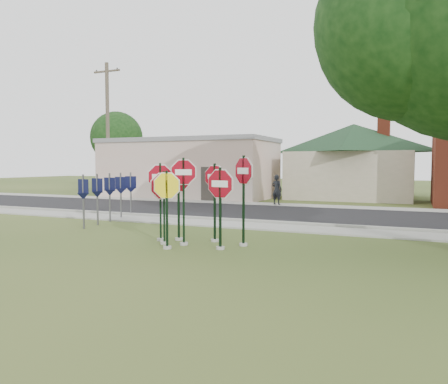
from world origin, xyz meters
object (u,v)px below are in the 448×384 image
at_px(pedestrian, 277,190).
at_px(utility_pole_near, 108,128).
at_px(stop_sign_center, 184,189).
at_px(stop_sign_yellow, 167,200).
at_px(stop_sign_left, 164,198).

bearing_deg(pedestrian, utility_pole_near, 8.77).
height_order(stop_sign_center, pedestrian, stop_sign_center).
relative_size(stop_sign_yellow, utility_pole_near, 0.24).
bearing_deg(stop_sign_yellow, stop_sign_center, 77.26).
height_order(stop_sign_center, stop_sign_left, stop_sign_center).
relative_size(stop_sign_left, pedestrian, 1.33).
bearing_deg(stop_sign_yellow, utility_pole_near, 133.07).
relative_size(stop_sign_center, utility_pole_near, 0.28).
bearing_deg(pedestrian, stop_sign_left, 105.94).
distance_m(stop_sign_center, utility_pole_near, 20.06).
distance_m(stop_sign_yellow, utility_pole_near, 20.48).
bearing_deg(stop_sign_center, stop_sign_yellow, -102.74).
height_order(stop_sign_left, utility_pole_near, utility_pole_near).
relative_size(stop_sign_left, utility_pole_near, 0.24).
distance_m(stop_sign_left, utility_pole_near, 19.76).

